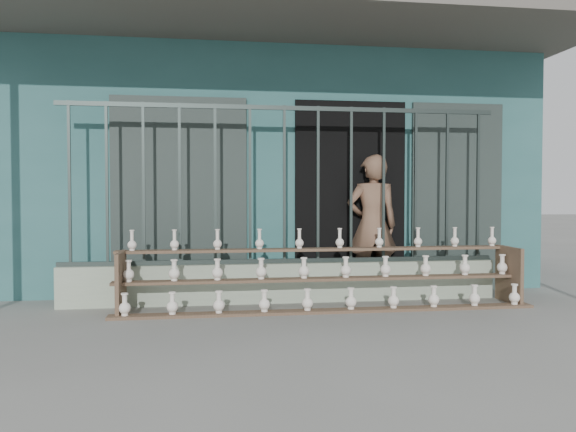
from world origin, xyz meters
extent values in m
plane|color=slate|center=(0.00, 0.00, 0.00)|extent=(60.00, 60.00, 0.00)
cube|color=#2C5E5E|center=(0.00, 4.30, 1.60)|extent=(7.00, 5.00, 3.20)
cube|color=black|center=(0.90, 1.82, 1.20)|extent=(1.40, 0.12, 2.40)
cube|color=#212C29|center=(-1.20, 1.78, 1.20)|extent=(1.60, 0.08, 2.40)
cube|color=#212C29|center=(2.30, 1.78, 1.20)|extent=(1.20, 0.08, 2.40)
cube|color=#59544C|center=(0.00, 1.20, 3.15)|extent=(7.40, 2.00, 0.12)
cube|color=#A0B097|center=(0.00, 1.30, 0.23)|extent=(5.00, 0.20, 0.45)
cube|color=#283330|center=(-2.35, 1.30, 1.35)|extent=(0.03, 0.03, 1.80)
cube|color=#283330|center=(-1.96, 1.30, 1.35)|extent=(0.03, 0.03, 1.80)
cube|color=#283330|center=(-1.57, 1.30, 1.35)|extent=(0.03, 0.03, 1.80)
cube|color=#283330|center=(-1.18, 1.30, 1.35)|extent=(0.03, 0.03, 1.80)
cube|color=#283330|center=(-0.78, 1.30, 1.35)|extent=(0.03, 0.03, 1.80)
cube|color=#283330|center=(-0.39, 1.30, 1.35)|extent=(0.03, 0.03, 1.80)
cube|color=#283330|center=(0.00, 1.30, 1.35)|extent=(0.03, 0.03, 1.80)
cube|color=#283330|center=(0.39, 1.30, 1.35)|extent=(0.03, 0.03, 1.80)
cube|color=#283330|center=(0.78, 1.30, 1.35)|extent=(0.03, 0.03, 1.80)
cube|color=#283330|center=(1.17, 1.30, 1.35)|extent=(0.03, 0.03, 1.80)
cube|color=#283330|center=(1.57, 1.30, 1.35)|extent=(0.03, 0.03, 1.80)
cube|color=#283330|center=(1.96, 1.30, 1.35)|extent=(0.03, 0.03, 1.80)
cube|color=#283330|center=(2.35, 1.30, 1.35)|extent=(0.03, 0.03, 1.80)
cube|color=#283330|center=(0.00, 1.30, 2.22)|extent=(5.00, 0.04, 0.05)
cube|color=#283330|center=(0.00, 1.30, 0.47)|extent=(5.00, 0.04, 0.05)
cube|color=brown|center=(0.39, 0.65, 0.01)|extent=(4.50, 0.18, 0.03)
cube|color=brown|center=(0.39, 0.90, 0.32)|extent=(4.50, 0.18, 0.03)
cube|color=brown|center=(0.39, 1.15, 0.61)|extent=(4.50, 0.18, 0.03)
cube|color=brown|center=(-1.76, 0.90, 0.32)|extent=(0.04, 0.55, 0.64)
cube|color=brown|center=(2.54, 0.90, 0.32)|extent=(0.04, 0.55, 0.64)
imported|color=brown|center=(1.13, 1.58, 0.86)|extent=(0.64, 0.44, 1.72)
camera|label=1|loc=(-0.87, -5.05, 1.21)|focal=35.00mm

